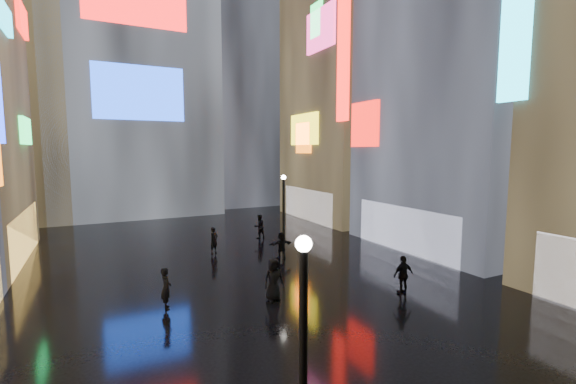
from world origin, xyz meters
TOP-DOWN VIEW (x-y plane):
  - ground at (0.00, 20.00)m, footprint 140.00×140.00m
  - building_right_mid at (15.98, 17.01)m, footprint 10.28×13.70m
  - building_right_far at (15.98, 30.00)m, footprint 10.28×12.00m
  - tower_main at (-3.00, 43.97)m, footprint 16.00×14.20m
  - tower_flank_right at (9.00, 46.00)m, footprint 12.00×12.00m
  - tower_flank_left at (-14.00, 42.00)m, footprint 10.00×10.00m
  - lamp_near at (-3.73, 3.91)m, footprint 0.30×0.30m
  - lamp_far at (3.25, 19.10)m, footprint 0.30×0.30m
  - pedestrian_3 at (5.67, 11.30)m, footprint 1.09×0.52m
  - pedestrian_4 at (-0.07, 13.31)m, footprint 0.94×0.62m
  - pedestrian_5 at (3.14, 19.19)m, footprint 1.54×0.53m
  - pedestrian_6 at (-0.30, 22.17)m, footprint 0.75×0.67m
  - pedestrian_7 at (4.00, 24.93)m, footprint 1.01×0.86m
  - umbrella_2 at (-0.07, 13.31)m, footprint 1.04×1.02m
  - pedestrian_8 at (-4.53, 14.49)m, footprint 0.45×0.66m

SIDE VIEW (x-z plane):
  - ground at x=0.00m, z-range 0.00..0.00m
  - pedestrian_5 at x=3.14m, z-range 0.00..1.65m
  - pedestrian_6 at x=-0.30m, z-range 0.00..1.72m
  - pedestrian_8 at x=-4.53m, z-range 0.00..1.77m
  - pedestrian_3 at x=5.67m, z-range 0.00..1.81m
  - pedestrian_7 at x=4.00m, z-range 0.00..1.82m
  - pedestrian_4 at x=-0.07m, z-range 0.00..1.90m
  - umbrella_2 at x=-0.07m, z-range 1.90..2.77m
  - lamp_near at x=-3.73m, z-range 0.34..5.54m
  - lamp_far at x=3.25m, z-range 0.34..5.54m
  - tower_flank_left at x=-14.00m, z-range 0.00..26.00m
  - building_right_far at x=15.98m, z-range -0.02..27.98m
  - building_right_mid at x=15.98m, z-range -0.01..29.99m
  - tower_flank_right at x=9.00m, z-range 0.00..34.00m
  - tower_main at x=-3.00m, z-range 0.01..42.01m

